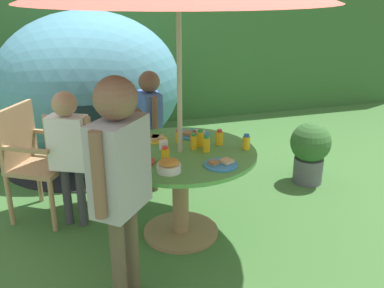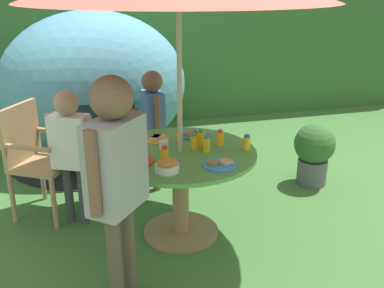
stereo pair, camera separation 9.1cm
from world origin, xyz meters
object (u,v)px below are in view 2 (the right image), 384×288
object	(u,v)px
garden_table	(180,176)
juice_bottle_far_left	(165,154)
dome_tent	(95,86)
child_in_blue_shirt	(153,115)
plate_mid_left	(156,138)
juice_bottle_center_front	(201,139)
plate_front_edge	(136,161)
child_in_white_shirt	(70,141)
potted_plant	(314,151)
juice_bottle_spot_a	(194,142)
juice_bottle_center_back	(220,138)
plate_far_right	(220,164)
wooden_chair	(35,154)
juice_bottle_near_left	(247,143)
cup_near	(164,145)
juice_bottle_near_right	(206,144)
child_in_grey_shirt	(116,165)
plate_mid_right	(195,134)
juice_bottle_back_edge	(179,136)
snack_bowl	(167,166)

from	to	relation	value
garden_table	juice_bottle_far_left	world-z (taller)	juice_bottle_far_left
dome_tent	child_in_blue_shirt	world-z (taller)	dome_tent
plate_mid_left	juice_bottle_center_front	distance (m)	0.38
plate_front_edge	child_in_white_shirt	bearing A→B (deg)	130.60
garden_table	potted_plant	xyz separation A→B (m)	(1.44, 0.54, -0.15)
potted_plant	child_in_white_shirt	distance (m)	2.25
plate_front_edge	juice_bottle_spot_a	distance (m)	0.47
juice_bottle_center_back	child_in_blue_shirt	bearing A→B (deg)	113.93
plate_far_right	juice_bottle_center_back	size ratio (longest dim) A/B	1.93
juice_bottle_center_back	juice_bottle_spot_a	xyz separation A→B (m)	(-0.21, -0.04, 0.00)
wooden_chair	juice_bottle_near_left	xyz separation A→B (m)	(1.54, -0.74, 0.21)
juice_bottle_far_left	juice_bottle_center_back	size ratio (longest dim) A/B	0.90
cup_near	plate_mid_left	bearing A→B (deg)	95.73
garden_table	juice_bottle_near_right	world-z (taller)	juice_bottle_near_right
plate_far_right	cup_near	distance (m)	0.51
child_in_grey_shirt	juice_bottle_near_left	world-z (taller)	child_in_grey_shirt
plate_mid_right	plate_front_edge	bearing A→B (deg)	-141.76
dome_tent	juice_bottle_back_edge	distance (m)	1.82
child_in_white_shirt	child_in_grey_shirt	xyz separation A→B (m)	(0.26, -1.00, 0.19)
dome_tent	juice_bottle_spot_a	size ratio (longest dim) A/B	17.37
snack_bowl	plate_far_right	bearing A→B (deg)	-0.01
juice_bottle_far_left	dome_tent	bearing A→B (deg)	99.55
plate_mid_right	juice_bottle_center_front	size ratio (longest dim) A/B	1.95
juice_bottle_center_front	cup_near	distance (m)	0.28
child_in_blue_shirt	juice_bottle_center_back	bearing A→B (deg)	21.23
garden_table	juice_bottle_spot_a	xyz separation A→B (m)	(0.11, 0.01, 0.26)
juice_bottle_center_back	potted_plant	bearing A→B (deg)	23.82
juice_bottle_near_right	juice_bottle_back_edge	xyz separation A→B (m)	(-0.14, 0.24, -0.01)
snack_bowl	juice_bottle_spot_a	xyz separation A→B (m)	(0.27, 0.34, 0.02)
child_in_white_shirt	child_in_grey_shirt	size ratio (longest dim) A/B	0.79
plate_mid_right	juice_bottle_spot_a	xyz separation A→B (m)	(-0.09, -0.30, 0.05)
snack_bowl	juice_bottle_near_right	bearing A→B (deg)	37.97
plate_mid_right	juice_bottle_far_left	xyz separation A→B (m)	(-0.34, -0.45, 0.04)
garden_table	cup_near	xyz separation A→B (m)	(-0.10, 0.08, 0.23)
plate_far_right	juice_bottle_back_edge	bearing A→B (deg)	106.94
juice_bottle_near_right	juice_bottle_center_back	bearing A→B (deg)	37.40
snack_bowl	juice_bottle_back_edge	distance (m)	0.55
juice_bottle_far_left	juice_bottle_spot_a	xyz separation A→B (m)	(0.25, 0.16, 0.01)
child_in_blue_shirt	child_in_grey_shirt	distance (m)	1.57
potted_plant	plate_far_right	size ratio (longest dim) A/B	2.65
plate_mid_left	juice_bottle_far_left	distance (m)	0.43
wooden_chair	plate_mid_right	world-z (taller)	wooden_chair
child_in_grey_shirt	juice_bottle_back_edge	world-z (taller)	child_in_grey_shirt
garden_table	plate_front_edge	xyz separation A→B (m)	(-0.34, -0.12, 0.21)
garden_table	plate_front_edge	distance (m)	0.42
garden_table	wooden_chair	xyz separation A→B (m)	(-1.07, 0.64, 0.04)
juice_bottle_near_left	juice_bottle_spot_a	xyz separation A→B (m)	(-0.37, 0.11, 0.00)
wooden_chair	juice_bottle_back_edge	world-z (taller)	wooden_chair
dome_tent	juice_bottle_near_right	size ratio (longest dim) A/B	17.51
juice_bottle_far_left	cup_near	bearing A→B (deg)	79.63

